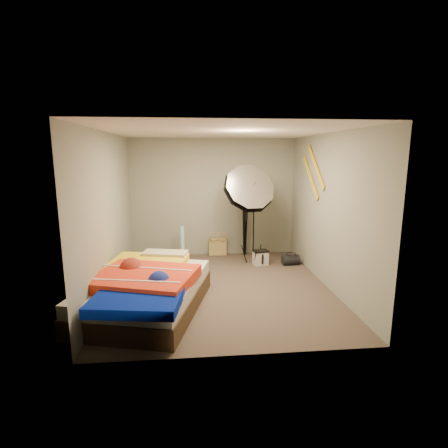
{
  "coord_description": "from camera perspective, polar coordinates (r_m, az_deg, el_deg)",
  "views": [
    {
      "loc": [
        -0.49,
        -5.44,
        2.16
      ],
      "look_at": [
        0.1,
        0.6,
        0.95
      ],
      "focal_mm": 28.0,
      "sensor_mm": 36.0,
      "label": 1
    }
  ],
  "objects": [
    {
      "name": "floor",
      "position": [
        5.87,
        -0.41,
        -10.31
      ],
      "size": [
        4.0,
        4.0,
        0.0
      ],
      "primitive_type": "plane",
      "color": "brown",
      "rests_on": "ground"
    },
    {
      "name": "camera_case",
      "position": [
        7.01,
        5.98,
        -5.55
      ],
      "size": [
        0.31,
        0.25,
        0.27
      ],
      "primitive_type": "cube",
      "rotation": [
        0.0,
        0.0,
        0.22
      ],
      "color": "beige",
      "rests_on": "floor"
    },
    {
      "name": "wall_left",
      "position": [
        5.66,
        -18.38,
        1.44
      ],
      "size": [
        0.0,
        4.0,
        4.0
      ],
      "primitive_type": "plane",
      "rotation": [
        1.57,
        0.0,
        1.57
      ],
      "color": "gray",
      "rests_on": "floor"
    },
    {
      "name": "tote_bag",
      "position": [
        7.62,
        -1.05,
        -3.69
      ],
      "size": [
        0.39,
        0.18,
        0.4
      ],
      "primitive_type": "cube",
      "rotation": [
        -0.14,
        0.0,
        -0.03
      ],
      "color": "tan",
      "rests_on": "floor"
    },
    {
      "name": "bed",
      "position": [
        5.1,
        -12.59,
        -10.35
      ],
      "size": [
        1.9,
        2.44,
        0.6
      ],
      "color": "#443120",
      "rests_on": "floor"
    },
    {
      "name": "wrapping_roll",
      "position": [
        7.23,
        -6.81,
        -3.19
      ],
      "size": [
        0.1,
        0.21,
        0.73
      ],
      "primitive_type": "cylinder",
      "rotation": [
        -0.17,
        0.0,
        0.08
      ],
      "color": "#58B1CC",
      "rests_on": "floor"
    },
    {
      "name": "wall_back",
      "position": [
        7.51,
        -1.8,
        4.31
      ],
      "size": [
        3.5,
        0.0,
        3.5
      ],
      "primitive_type": "plane",
      "rotation": [
        1.57,
        0.0,
        0.0
      ],
      "color": "gray",
      "rests_on": "floor"
    },
    {
      "name": "camera_tripod",
      "position": [
        7.53,
        3.42,
        0.49
      ],
      "size": [
        0.08,
        0.08,
        1.31
      ],
      "color": "black",
      "rests_on": "floor"
    },
    {
      "name": "wall_stripe_lower",
      "position": [
        6.68,
        13.96,
        7.43
      ],
      "size": [
        0.02,
        0.91,
        0.78
      ],
      "primitive_type": "cube",
      "rotation": [
        0.7,
        0.0,
        0.0
      ],
      "color": "gold",
      "rests_on": "wall_right"
    },
    {
      "name": "duffel_bag",
      "position": [
        7.11,
        10.83,
        -5.75
      ],
      "size": [
        0.36,
        0.24,
        0.21
      ],
      "primitive_type": "cylinder",
      "rotation": [
        0.0,
        1.57,
        0.11
      ],
      "color": "black",
      "rests_on": "floor"
    },
    {
      "name": "wall_stripe_upper",
      "position": [
        6.44,
        14.79,
        9.04
      ],
      "size": [
        0.02,
        0.91,
        0.78
      ],
      "primitive_type": "cube",
      "rotation": [
        0.7,
        0.0,
        0.0
      ],
      "color": "gold",
      "rests_on": "wall_right"
    },
    {
      "name": "wall_right",
      "position": [
        5.95,
        16.61,
        2.01
      ],
      "size": [
        0.0,
        4.0,
        4.0
      ],
      "primitive_type": "plane",
      "rotation": [
        1.57,
        0.0,
        -1.57
      ],
      "color": "gray",
      "rests_on": "floor"
    },
    {
      "name": "wall_front",
      "position": [
        3.59,
        2.43,
        -3.42
      ],
      "size": [
        3.5,
        0.0,
        3.5
      ],
      "primitive_type": "plane",
      "rotation": [
        -1.57,
        0.0,
        0.0
      ],
      "color": "gray",
      "rests_on": "floor"
    },
    {
      "name": "ceiling",
      "position": [
        5.47,
        -0.45,
        14.84
      ],
      "size": [
        4.0,
        4.0,
        0.0
      ],
      "primitive_type": "plane",
      "rotation": [
        3.14,
        0.0,
        0.0
      ],
      "color": "silver",
      "rests_on": "wall_back"
    },
    {
      "name": "photo_umbrella",
      "position": [
        6.67,
        3.96,
        5.54
      ],
      "size": [
        1.16,
        0.83,
        2.08
      ],
      "color": "black",
      "rests_on": "floor"
    }
  ]
}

